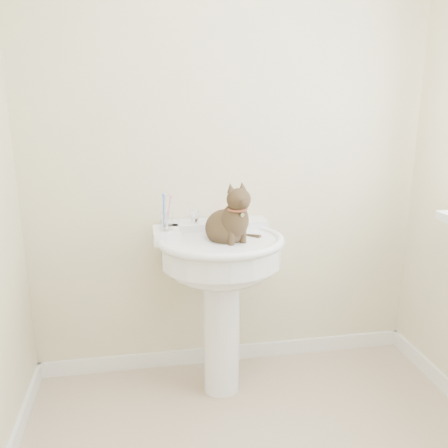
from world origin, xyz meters
TOP-DOWN VIEW (x-y plane):
  - wall_back at (0.00, 1.10)m, footprint 2.20×0.00m
  - baseboard_back at (0.00, 1.09)m, footprint 2.20×0.02m
  - pedestal_sink at (-0.10, 0.81)m, footprint 0.65×0.64m
  - faucet at (-0.09, 0.97)m, footprint 0.28×0.12m
  - soap_bar at (-0.02, 1.06)m, footprint 0.10×0.07m
  - toothbrush_cup at (-0.36, 0.86)m, footprint 0.07×0.07m
  - cat at (-0.06, 0.79)m, footprint 0.23×0.29m

SIDE VIEW (x-z plane):
  - baseboard_back at x=0.00m, z-range 0.00..0.09m
  - pedestal_sink at x=-0.10m, z-range 0.26..1.15m
  - soap_bar at x=-0.02m, z-range 0.90..0.93m
  - cat at x=-0.06m, z-range 0.73..1.15m
  - faucet at x=-0.09m, z-range 0.87..1.01m
  - toothbrush_cup at x=-0.36m, z-range 0.85..1.04m
  - wall_back at x=0.00m, z-range 0.00..2.50m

